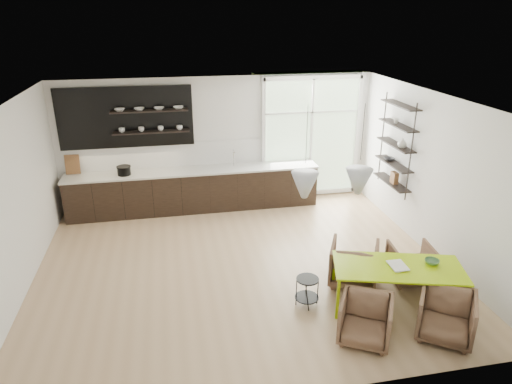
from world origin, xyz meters
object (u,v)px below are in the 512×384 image
object	(u,v)px
armchair_back_right	(411,263)
armchair_front_right	(446,316)
dining_table	(398,269)
armchair_front_left	(365,320)
armchair_back_left	(354,263)
wire_stool	(307,288)

from	to	relation	value
armchair_back_right	armchair_front_right	distance (m)	1.43
dining_table	armchair_front_left	bearing A→B (deg)	-124.76
armchair_back_left	armchair_front_right	bearing A→B (deg)	140.72
wire_stool	armchair_front_left	bearing A→B (deg)	-59.53
armchair_front_left	armchair_front_right	world-z (taller)	armchair_front_right
armchair_back_right	armchair_front_left	xyz separation A→B (m)	(-1.36, -1.25, 0.00)
dining_table	armchair_front_left	world-z (taller)	dining_table
dining_table	wire_stool	world-z (taller)	dining_table
dining_table	armchair_front_right	size ratio (longest dim) A/B	2.78
dining_table	armchair_front_right	world-z (taller)	dining_table
wire_stool	armchair_back_right	bearing A→B (deg)	10.11
armchair_back_left	armchair_front_left	world-z (taller)	armchair_back_left
dining_table	wire_stool	bearing A→B (deg)	-176.48
armchair_front_left	armchair_front_right	distance (m)	1.11
armchair_front_left	wire_stool	distance (m)	1.06
armchair_front_right	wire_stool	xyz separation A→B (m)	(-1.64, 1.07, -0.04)
dining_table	armchair_back_right	bearing A→B (deg)	62.50
dining_table	armchair_back_left	size ratio (longest dim) A/B	2.63
armchair_back_left	armchair_back_right	xyz separation A→B (m)	(0.96, -0.12, -0.04)
dining_table	armchair_back_right	size ratio (longest dim) A/B	2.94
armchair_back_left	armchair_front_right	distance (m)	1.68
armchair_front_right	armchair_front_left	bearing A→B (deg)	-153.41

